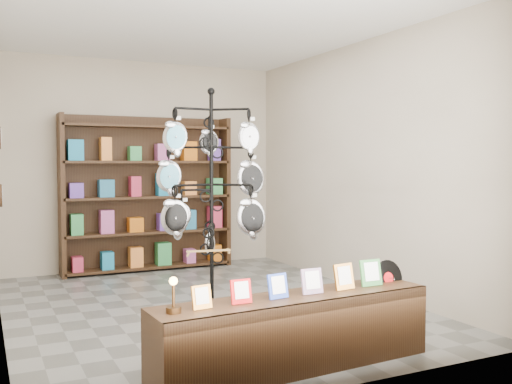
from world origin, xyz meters
TOP-DOWN VIEW (x-y plane):
  - ground at (0.00, 0.00)m, footprint 5.00×5.00m
  - room_envelope at (0.00, 0.00)m, footprint 5.00×5.00m
  - display_tree at (-0.08, -0.40)m, footprint 1.21×1.19m
  - front_shelf at (-0.06, -2.04)m, footprint 2.25×0.59m
  - back_shelving at (0.00, 2.30)m, footprint 2.42×0.36m
  - wall_clocks at (-1.97, 0.80)m, footprint 0.03×0.24m

SIDE VIEW (x-z plane):
  - ground at x=0.00m, z-range 0.00..0.00m
  - front_shelf at x=-0.06m, z-range -0.12..0.67m
  - back_shelving at x=0.00m, z-range -0.07..2.13m
  - display_tree at x=-0.08m, z-range 0.18..2.46m
  - wall_clocks at x=-1.97m, z-range 1.08..1.92m
  - room_envelope at x=0.00m, z-range -0.65..4.35m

